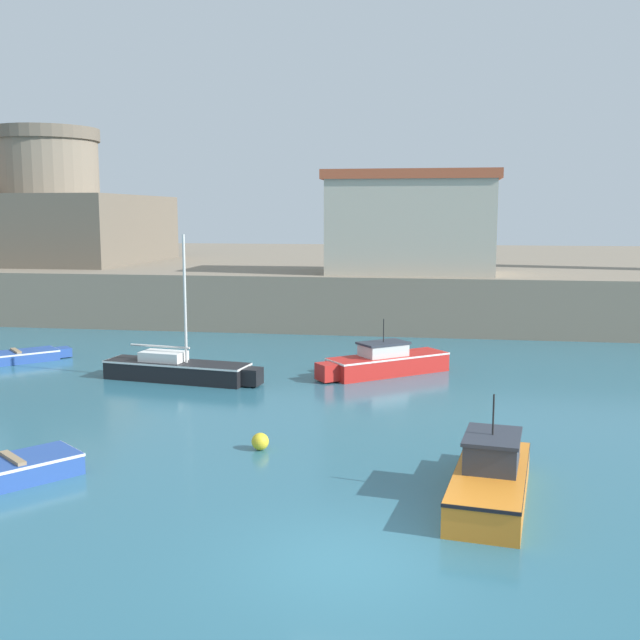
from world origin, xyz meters
The scene contains 10 objects.
ground_plane centered at (0.00, 0.00, 0.00)m, with size 200.00×200.00×0.00m, color #2D667A.
quay_seawall centered at (0.00, 44.80, 1.49)m, with size 120.00×40.00×2.98m, color gray.
dinghy_blue_0 centered at (-8.29, 2.77, 0.29)m, with size 3.04×3.44×0.60m.
motorboat_orange_2 centered at (2.74, 3.50, 0.52)m, with size 2.14×5.23×2.34m.
dinghy_blue_3 centered at (-15.83, 16.00, 0.25)m, with size 3.50×3.46×0.53m.
motorboat_red_4 centered at (-0.46, 15.90, 0.49)m, with size 5.02×4.29×2.18m.
sailboat_black_5 centered at (-7.99, 13.62, 0.45)m, with size 6.21×2.19×5.44m.
mooring_buoy centered at (-3.05, 6.04, 0.23)m, with size 0.46×0.46×0.46m, color yellow.
fortress centered at (-24.00, 34.16, 5.88)m, with size 12.95×12.95×8.69m.
harbor_shed_mid_row centered at (0.00, 28.08, 5.72)m, with size 9.14×5.00×5.44m.
Camera 1 is at (1.49, -12.56, 6.21)m, focal length 42.00 mm.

